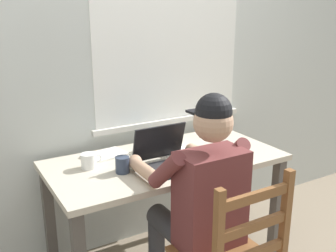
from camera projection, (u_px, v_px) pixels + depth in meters
The scene contains 11 objects.
back_wall at pixel (134, 60), 2.59m from camera, with size 6.00×0.08×2.60m.
desk at pixel (166, 174), 2.42m from camera, with size 1.42×0.70×0.75m.
seated_person at pixel (198, 196), 2.03m from camera, with size 0.50×0.60×1.26m.
laptop at pixel (166, 158), 2.25m from camera, with size 0.33×0.29×0.23m.
computer_mouse at pixel (212, 157), 2.35m from camera, with size 0.06×0.10×0.03m, color black.
coffee_mug_white at pixel (89, 161), 2.23m from camera, with size 0.12×0.09×0.09m.
coffee_mug_dark at pixel (123, 165), 2.16m from camera, with size 0.12×0.08×0.09m.
book_stack_main at pixel (161, 142), 2.53m from camera, with size 0.22×0.16×0.10m.
paper_pile_near_laptop at pixel (163, 147), 2.56m from camera, with size 0.24×0.19×0.01m, color silver.
paper_pile_back_corner at pixel (171, 151), 2.48m from camera, with size 0.22×0.17×0.01m, color white.
paper_pile_side at pixel (105, 155), 2.41m from camera, with size 0.26×0.16×0.01m, color white.
Camera 1 is at (-1.12, -1.93, 1.63)m, focal length 41.82 mm.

